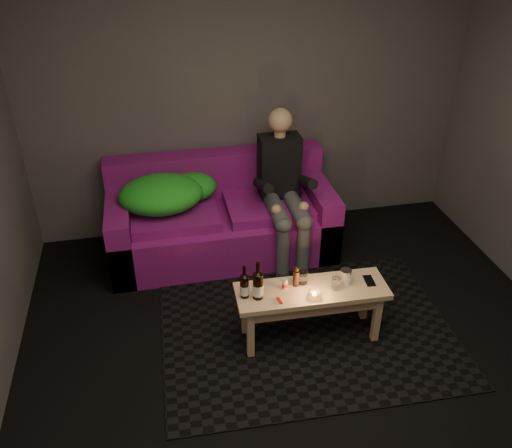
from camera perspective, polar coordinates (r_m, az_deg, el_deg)
The scene contains 17 objects.
floor at distance 3.79m, azimuth 6.35°, elevation -17.11°, with size 4.50×4.50×0.00m, color black.
room at distance 3.19m, azimuth 5.56°, elevation 9.52°, with size 4.50×4.50×4.50m.
rug at distance 4.19m, azimuth 5.39°, elevation -11.11°, with size 2.17×1.58×0.01m, color black.
sofa at distance 4.91m, azimuth -3.70°, elevation 0.44°, with size 1.97×0.89×0.85m.
green_blanket at distance 4.71m, azimuth -9.45°, elevation 3.26°, with size 0.87×0.59×0.30m.
person at distance 4.68m, azimuth 2.89°, elevation 4.07°, with size 0.35×0.82×1.31m.
coffee_table at distance 3.92m, azimuth 5.85°, elevation -7.72°, with size 1.09×0.37×0.44m.
beer_bottle_a at distance 3.73m, azimuth -1.23°, elevation -6.51°, with size 0.06×0.06×0.25m.
beer_bottle_b at distance 3.70m, azimuth 0.21°, elevation -6.44°, with size 0.07×0.07×0.30m.
salt_shaker at distance 3.83m, azimuth 3.07°, elevation -6.30°, with size 0.04×0.04×0.08m, color silver.
pepper_mill at distance 3.85m, azimuth 4.23°, elevation -5.73°, with size 0.05×0.05×0.12m, color black.
tumbler_back at distance 3.89m, azimuth 4.87°, elevation -5.54°, with size 0.08×0.08×0.10m, color white.
tealight at distance 3.78m, azimuth 6.15°, elevation -7.44°, with size 0.06×0.06×0.04m.
tumbler_front at distance 3.87m, azimuth 8.44°, elevation -6.19°, with size 0.07×0.07×0.09m, color white.
steel_cup at distance 3.92m, azimuth 9.42°, elevation -5.47°, with size 0.08×0.08×0.11m, color silver.
smartphone at distance 4.00m, azimuth 11.83°, elevation -5.86°, with size 0.06×0.13×0.01m, color black.
red_lighter at distance 3.74m, azimuth 2.49°, elevation -8.05°, with size 0.02×0.07×0.01m, color red.
Camera 1 is at (-0.90, -2.36, 2.82)m, focal length 38.00 mm.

